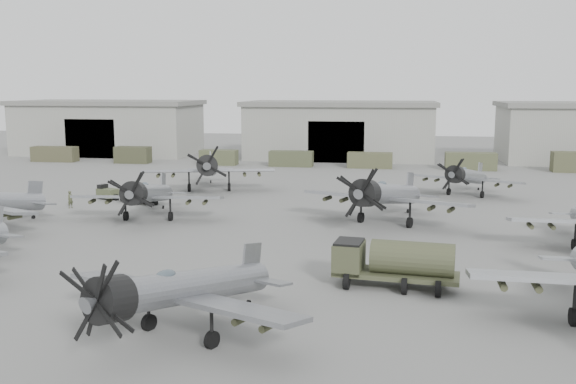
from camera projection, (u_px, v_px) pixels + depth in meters
name	position (u px, v px, depth m)	size (l,w,h in m)	color
ground	(252.00, 267.00, 39.38)	(220.00, 220.00, 0.00)	#5D5E5B
hangar_left	(109.00, 127.00, 105.17)	(29.00, 14.80, 8.70)	gray
hangar_center	(340.00, 130.00, 98.96)	(29.00, 14.80, 8.70)	gray
support_truck_0	(55.00, 154.00, 94.57)	(6.65, 2.20, 2.20)	#44432C
support_truck_1	(133.00, 155.00, 92.57)	(5.01, 2.20, 2.37)	#393B26
support_truck_2	(219.00, 157.00, 90.49)	(5.22, 2.20, 2.10)	#464B31
support_truck_3	(291.00, 159.00, 88.79)	(6.03, 2.20, 2.11)	#41462E
support_truck_4	(370.00, 160.00, 87.02)	(6.07, 2.20, 2.09)	#484A30
support_truck_5	(471.00, 161.00, 84.84)	(6.61, 2.20, 2.31)	#484C31
support_truck_6	(575.00, 162.00, 82.69)	(5.63, 2.20, 2.62)	#46482F
aircraft_near_1	(176.00, 290.00, 27.69)	(12.02, 10.89, 4.91)	gray
aircraft_mid_1	(147.00, 194.00, 52.48)	(12.48, 11.23, 4.96)	gray
aircraft_mid_2	(385.00, 194.00, 50.74)	(13.58, 12.24, 5.47)	gray
aircraft_far_0	(209.00, 168.00, 67.20)	(13.96, 12.57, 5.56)	gray
aircraft_far_1	(466.00, 176.00, 64.18)	(11.09, 10.04, 4.52)	gray
fuel_tanker	(394.00, 260.00, 35.15)	(7.02, 2.97, 2.63)	#3E422B
tug_trailer	(119.00, 195.00, 62.10)	(7.21, 3.94, 1.45)	#454B31
ground_crew	(70.00, 199.00, 58.30)	(0.57, 0.38, 1.58)	#454930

